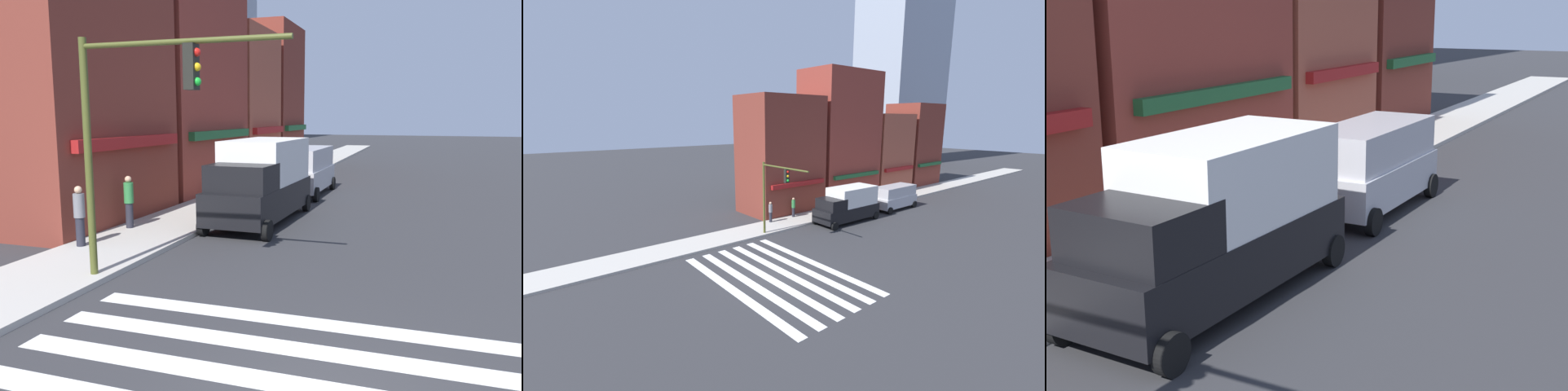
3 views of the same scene
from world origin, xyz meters
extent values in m
cube|color=#1E592D|center=(17.82, 8.85, 3.00)|extent=(7.10, 0.30, 0.40)
cube|color=#9E4C38|center=(25.69, 11.50, 4.72)|extent=(6.63, 5.00, 9.44)
cube|color=maroon|center=(25.69, 8.85, 3.00)|extent=(5.63, 0.30, 0.40)
cube|color=maroon|center=(32.83, 11.50, 5.42)|extent=(6.48, 5.00, 10.84)
cube|color=#1E592D|center=(32.83, 8.85, 3.00)|extent=(5.51, 0.30, 0.40)
cube|color=black|center=(11.44, 4.70, 0.89)|extent=(6.25, 2.34, 1.10)
cube|color=silver|center=(12.06, 4.70, 2.24)|extent=(4.39, 2.30, 1.60)
cube|color=black|center=(9.46, 4.70, 1.89)|extent=(1.78, 2.13, 0.90)
cylinder|color=black|center=(8.75, 5.80, 0.34)|extent=(0.68, 0.22, 0.68)
cylinder|color=black|center=(8.75, 3.60, 0.34)|extent=(0.68, 0.22, 0.68)
cylinder|color=black|center=(14.13, 5.80, 0.34)|extent=(0.68, 0.22, 0.68)
cylinder|color=black|center=(14.13, 3.60, 0.34)|extent=(0.68, 0.22, 0.68)
cube|color=#B7B7BC|center=(18.58, 4.70, 0.84)|extent=(5.02, 2.05, 1.00)
cube|color=#B7B7BC|center=(18.58, 4.70, 1.84)|extent=(4.77, 1.88, 1.00)
cylinder|color=black|center=(16.49, 5.70, 0.34)|extent=(0.68, 0.22, 0.68)
cylinder|color=black|center=(16.49, 3.70, 0.34)|extent=(0.68, 0.22, 0.68)
cylinder|color=black|center=(20.67, 5.70, 0.34)|extent=(0.68, 0.22, 0.68)
cylinder|color=black|center=(20.67, 3.70, 0.34)|extent=(0.68, 0.22, 0.68)
camera|label=1|loc=(-6.15, -1.12, 3.92)|focal=35.00mm
camera|label=2|loc=(-11.39, -14.60, 8.69)|focal=24.00mm
camera|label=3|loc=(1.11, -2.80, 5.27)|focal=50.00mm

